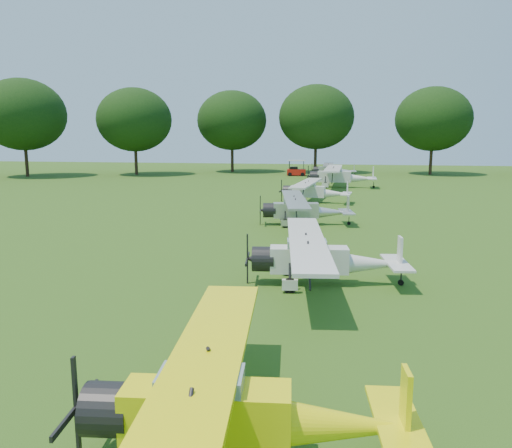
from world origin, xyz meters
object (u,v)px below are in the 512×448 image
(aircraft_5, at_px, (313,190))
(golf_cart, at_px, (296,171))
(aircraft_7, at_px, (332,169))
(aircraft_3, at_px, (321,256))
(aircraft_2, at_px, (233,405))
(aircraft_4, at_px, (303,208))
(aircraft_6, at_px, (339,175))

(aircraft_5, distance_m, golf_cart, 28.29)
(aircraft_7, height_order, golf_cart, golf_cart)
(aircraft_3, bearing_deg, golf_cart, 89.35)
(aircraft_2, height_order, aircraft_4, aircraft_2)
(aircraft_5, height_order, golf_cart, golf_cart)
(aircraft_4, xyz_separation_m, aircraft_7, (0.92, 36.88, 0.03))
(aircraft_5, bearing_deg, aircraft_4, -84.46)
(aircraft_5, bearing_deg, aircraft_3, -80.35)
(aircraft_4, height_order, golf_cart, golf_cart)
(aircraft_4, bearing_deg, aircraft_3, -91.41)
(aircraft_4, relative_size, aircraft_5, 0.99)
(aircraft_6, distance_m, golf_cart, 16.27)
(aircraft_3, distance_m, aircraft_6, 35.88)
(aircraft_3, height_order, aircraft_5, aircraft_3)
(aircraft_2, relative_size, aircraft_5, 1.00)
(aircraft_3, bearing_deg, aircraft_2, -102.25)
(aircraft_3, xyz_separation_m, aircraft_7, (-0.75, 49.32, -0.00))
(aircraft_6, distance_m, aircraft_7, 13.49)
(aircraft_2, relative_size, aircraft_6, 0.80)
(aircraft_5, xyz_separation_m, aircraft_6, (2.00, 12.91, 0.27))
(aircraft_2, distance_m, aircraft_4, 23.03)
(aircraft_5, bearing_deg, aircraft_6, 86.65)
(aircraft_2, bearing_deg, aircraft_7, 83.90)
(aircraft_4, relative_size, aircraft_6, 0.80)
(aircraft_4, distance_m, aircraft_5, 10.52)
(aircraft_6, bearing_deg, aircraft_3, -89.37)
(aircraft_2, relative_size, aircraft_3, 0.97)
(aircraft_6, bearing_deg, golf_cart, 112.97)
(aircraft_2, bearing_deg, aircraft_4, 85.87)
(aircraft_7, xyz_separation_m, golf_cart, (-4.99, 1.64, -0.37))
(aircraft_2, height_order, aircraft_7, aircraft_7)
(aircraft_2, height_order, aircraft_6, aircraft_6)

